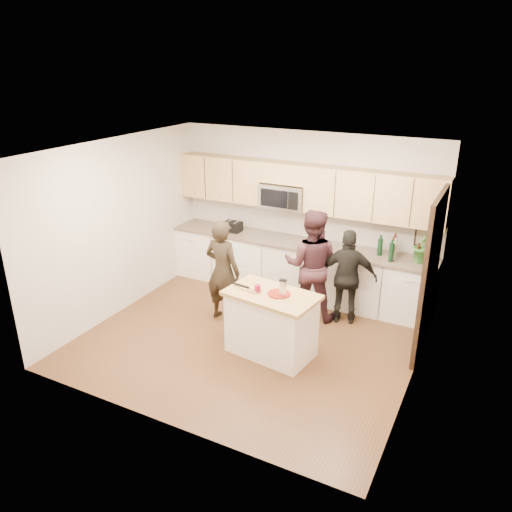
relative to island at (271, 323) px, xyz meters
The scene contains 21 objects.
floor 0.65m from the island, 156.53° to the left, with size 4.50×4.50×0.00m, color brown.
room_shell 1.36m from the island, 156.53° to the left, with size 4.52×4.02×2.71m.
back_cabinetry 1.92m from the island, 102.76° to the left, with size 4.50×0.66×0.94m.
upper_cabinetry 2.48m from the island, 100.96° to the left, with size 4.50×0.33×0.75m.
microwave 2.43m from the island, 110.33° to the left, with size 0.76×0.41×0.40m.
doorway 2.22m from the island, 30.98° to the left, with size 0.06×1.25×2.20m.
framed_picture 2.78m from the island, 54.86° to the left, with size 0.30×0.03×0.38m.
dish_towel 2.20m from the island, 129.19° to the left, with size 0.34×0.60×0.48m.
island is the anchor object (origin of this frame).
red_plate 0.46m from the island, 11.33° to the left, with size 0.30×0.30×0.02m, color maroon.
box_grater 0.60m from the island, ahead, with size 0.09×0.06×0.23m.
drink_glass 0.53m from the island, 167.52° to the right, with size 0.08×0.08×0.10m, color maroon.
cutting_board 0.55m from the island, behind, with size 0.27×0.16×0.02m, color tan.
tongs 0.65m from the island, behind, with size 0.26×0.03×0.02m, color black.
knife 0.53m from the island, 162.01° to the right, with size 0.18×0.02×0.01m, color silver.
toaster 2.54m from the island, 131.44° to the left, with size 0.30×0.23×0.18m.
bottle_cluster 2.34m from the island, 56.50° to the left, with size 0.82×0.39×0.37m.
orchid 2.57m from the island, 50.76° to the left, with size 0.29×0.23×0.53m, color #377A30.
woman_left 1.25m from the island, 152.86° to the left, with size 0.58×0.38×1.59m, color black.
woman_center 1.29m from the island, 86.39° to the left, with size 0.84×0.65×1.73m, color #341A1D.
woman_right 1.48m from the island, 64.48° to the left, with size 0.86×0.36×1.47m, color black.
Camera 1 is at (2.92, -5.50, 3.76)m, focal length 35.00 mm.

